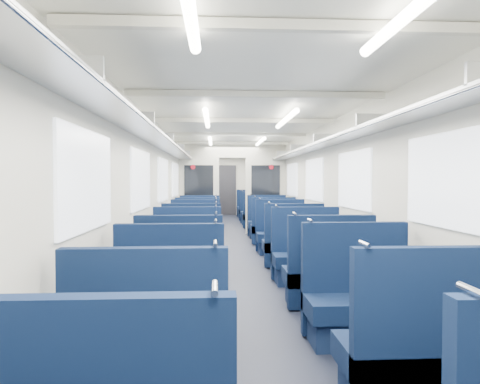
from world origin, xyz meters
TOP-DOWN VIEW (x-y plane):
  - floor at (0.00, 0.00)m, footprint 2.80×18.00m
  - ceiling at (0.00, 0.00)m, footprint 2.80×18.00m
  - wall_left at (-1.40, 0.00)m, footprint 0.02×18.00m
  - dado_left at (-1.39, 0.00)m, footprint 0.03×17.90m
  - wall_right at (1.40, 0.00)m, footprint 0.02×18.00m
  - dado_right at (1.39, 0.00)m, footprint 0.03×17.90m
  - wall_far at (0.00, 9.00)m, footprint 2.80×0.02m
  - luggage_rack_left at (-1.21, 0.00)m, footprint 0.36×17.40m
  - luggage_rack_right at (1.21, 0.00)m, footprint 0.36×17.40m
  - windows at (0.00, -0.46)m, footprint 2.78×15.60m
  - ceiling_fittings at (0.00, -0.26)m, footprint 2.70×16.06m
  - end_door at (0.00, 8.94)m, footprint 0.75×0.06m
  - bulkhead at (-0.00, 2.86)m, footprint 2.80×0.10m
  - seat_4 at (-0.83, -5.89)m, footprint 0.96×0.53m
  - seat_5 at (0.83, -5.95)m, footprint 0.96×0.53m
  - seat_6 at (-0.83, -4.82)m, footprint 0.96×0.53m
  - seat_7 at (0.83, -4.78)m, footprint 0.96×0.53m
  - seat_8 at (-0.83, -3.65)m, footprint 0.96×0.53m
  - seat_9 at (0.83, -3.74)m, footprint 0.96×0.53m
  - seat_10 at (-0.83, -2.48)m, footprint 0.96×0.53m
  - seat_11 at (0.83, -2.60)m, footprint 0.96×0.53m
  - seat_12 at (-0.83, -1.30)m, footprint 0.96×0.53m
  - seat_13 at (0.83, -1.48)m, footprint 0.96×0.53m
  - seat_14 at (-0.83, -0.14)m, footprint 0.96×0.53m
  - seat_15 at (0.83, -0.20)m, footprint 0.96×0.53m
  - seat_16 at (-0.83, 0.97)m, footprint 0.96×0.53m
  - seat_17 at (0.83, 1.00)m, footprint 0.96×0.53m
  - seat_18 at (-0.83, 1.95)m, footprint 0.96×0.53m
  - seat_19 at (0.83, 2.08)m, footprint 0.96×0.53m
  - seat_20 at (-0.83, 4.06)m, footprint 0.96×0.53m
  - seat_21 at (0.83, 4.13)m, footprint 0.96×0.53m
  - seat_22 at (-0.83, 5.27)m, footprint 0.96×0.53m
  - seat_23 at (0.83, 5.24)m, footprint 0.96×0.53m
  - seat_24 at (-0.83, 6.37)m, footprint 0.96×0.53m
  - seat_25 at (0.83, 6.34)m, footprint 0.96×0.53m
  - seat_26 at (-0.83, 7.47)m, footprint 0.96×0.53m
  - seat_27 at (0.83, 7.69)m, footprint 0.96×0.53m

SIDE VIEW (x-z plane):
  - floor at x=0.00m, z-range -0.01..0.01m
  - seat_4 at x=-0.83m, z-range -0.21..0.87m
  - seat_5 at x=0.83m, z-range -0.21..0.87m
  - seat_6 at x=-0.83m, z-range -0.21..0.87m
  - seat_7 at x=0.83m, z-range -0.21..0.87m
  - seat_8 at x=-0.83m, z-range -0.21..0.87m
  - seat_9 at x=0.83m, z-range -0.21..0.87m
  - seat_10 at x=-0.83m, z-range -0.21..0.87m
  - seat_11 at x=0.83m, z-range -0.21..0.87m
  - seat_12 at x=-0.83m, z-range -0.21..0.87m
  - seat_13 at x=0.83m, z-range -0.21..0.87m
  - seat_14 at x=-0.83m, z-range -0.21..0.87m
  - seat_15 at x=0.83m, z-range -0.21..0.87m
  - seat_16 at x=-0.83m, z-range -0.21..0.87m
  - seat_17 at x=0.83m, z-range -0.21..0.87m
  - seat_18 at x=-0.83m, z-range -0.21..0.87m
  - seat_19 at x=0.83m, z-range -0.21..0.87m
  - seat_20 at x=-0.83m, z-range -0.21..0.87m
  - seat_21 at x=0.83m, z-range -0.21..0.87m
  - seat_22 at x=-0.83m, z-range -0.21..0.87m
  - seat_23 at x=0.83m, z-range -0.21..0.87m
  - seat_24 at x=-0.83m, z-range -0.21..0.87m
  - seat_25 at x=0.83m, z-range -0.21..0.87m
  - seat_26 at x=-0.83m, z-range -0.21..0.87m
  - seat_27 at x=0.83m, z-range -0.21..0.87m
  - dado_left at x=-1.39m, z-range 0.00..0.70m
  - dado_right at x=1.39m, z-range 0.00..0.70m
  - end_door at x=0.00m, z-range 0.00..2.00m
  - wall_left at x=-1.40m, z-range 0.00..2.35m
  - wall_right at x=1.40m, z-range 0.00..2.35m
  - wall_far at x=0.00m, z-range 0.00..2.35m
  - bulkhead at x=0.00m, z-range 0.06..2.41m
  - windows at x=0.00m, z-range 1.04..1.79m
  - luggage_rack_left at x=-1.21m, z-range 1.88..2.06m
  - luggage_rack_right at x=1.21m, z-range 1.88..2.06m
  - ceiling_fittings at x=0.00m, z-range 2.23..2.35m
  - ceiling at x=0.00m, z-range 2.35..2.35m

